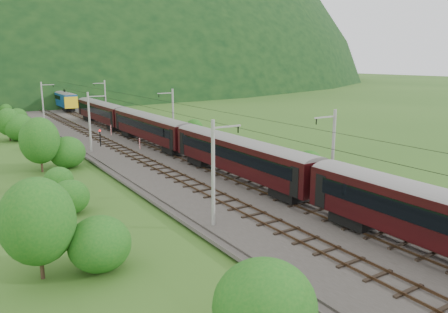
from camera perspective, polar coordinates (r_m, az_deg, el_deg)
ground at (r=36.88m, az=6.95°, el=-7.38°), size 600.00×600.00×0.00m
railbed at (r=44.59m, az=-1.24°, el=-3.54°), size 14.00×220.00×0.30m
track_left at (r=43.38m, az=-3.95°, el=-3.73°), size 2.40×220.00×0.27m
track_right at (r=45.78m, az=1.33°, el=-2.83°), size 2.40×220.00×0.27m
catenary_left at (r=61.31m, az=-17.10°, el=4.50°), size 2.54×192.28×8.00m
catenary_right at (r=65.61m, az=-6.73°, el=5.46°), size 2.54×192.28×8.00m
overhead_wires at (r=43.18m, az=-1.28°, el=5.36°), size 4.83×198.00×0.03m
train at (r=53.66m, az=-4.75°, el=2.90°), size 3.00×143.12×5.21m
hazard_post_near at (r=61.98m, az=-10.95°, el=1.68°), size 0.16×0.16×1.51m
hazard_post_far at (r=74.32m, az=-14.54°, el=3.37°), size 0.18×0.18×1.71m
signal at (r=64.93m, az=-15.88°, el=2.51°), size 0.27×0.27×2.41m
vegetation_left at (r=45.44m, az=-21.21°, el=-1.14°), size 12.00×145.22×6.28m
vegetation_right at (r=45.20m, az=15.61°, el=-2.39°), size 5.00×106.38×2.74m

